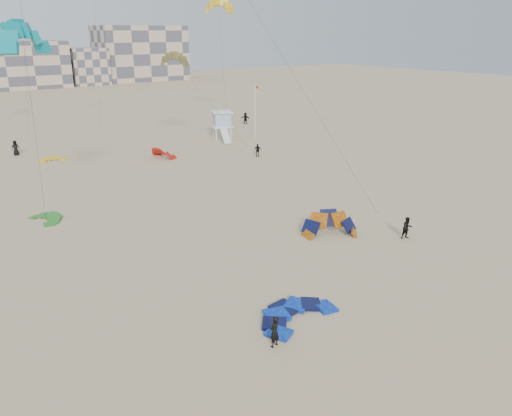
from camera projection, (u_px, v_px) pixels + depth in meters
ground at (261, 314)px, 26.56m from camera, size 320.00×320.00×0.00m
kite_ground_blue at (296, 317)px, 26.20m from camera, size 4.78×4.96×0.80m
kite_ground_orange at (330, 235)px, 36.86m from camera, size 5.70×5.63×4.17m
kite_ground_green at (46, 220)px, 39.78m from camera, size 3.68×3.52×1.26m
kite_ground_red_far at (164, 157)px, 59.73m from camera, size 4.26×4.19×3.57m
kite_ground_yellow at (53, 161)px, 58.11m from camera, size 3.18×3.36×1.23m
kitesurfer_main at (274, 331)px, 23.55m from camera, size 0.67×0.52×1.63m
kitesurfer_b at (407, 228)px, 35.98m from camera, size 0.93×0.81×1.63m
kitesurfer_d at (258, 150)px, 59.70m from camera, size 0.92×0.93×1.58m
kitesurfer_e at (16, 148)px, 60.39m from camera, size 1.03×0.83×1.82m
kitesurfer_f at (245, 118)px, 81.18m from camera, size 1.20×1.78×1.84m
kite_fly_teal_a at (23, 41)px, 33.49m from camera, size 5.81×5.82×14.22m
kite_fly_olive at (174, 61)px, 60.48m from camera, size 7.83×9.97×11.09m
kite_fly_yellow at (219, 7)px, 75.00m from camera, size 5.96×5.95×18.26m
lifeguard_tower_near at (222, 125)px, 69.34m from camera, size 3.51×5.72×3.87m
flagpole at (255, 110)px, 69.03m from camera, size 0.61×0.09×7.53m
condo_mid at (0, 65)px, 129.96m from camera, size 32.00×16.00×12.00m
condo_east at (141, 53)px, 152.66m from camera, size 26.00×14.00×16.00m
condo_fill_right at (87, 66)px, 140.76m from camera, size 10.00×10.00×10.00m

